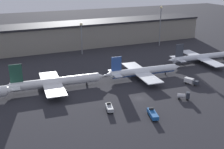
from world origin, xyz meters
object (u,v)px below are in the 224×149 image
object	(u,v)px
service_vehicle_1	(109,108)
airplane_2	(143,71)
service_vehicle_0	(153,114)
airplane_3	(203,57)
service_vehicle_2	(191,81)
airplane_1	(55,82)
service_vehicle_3	(184,96)

from	to	relation	value
service_vehicle_1	airplane_2	bearing A→B (deg)	-34.63
service_vehicle_0	service_vehicle_1	bearing A→B (deg)	63.48
airplane_2	airplane_3	xyz separation A→B (m)	(44.75, 8.30, -0.16)
service_vehicle_1	service_vehicle_2	bearing A→B (deg)	-64.76
airplane_3	service_vehicle_2	size ratio (longest dim) A/B	6.69
airplane_2	service_vehicle_0	size ratio (longest dim) A/B	5.28
airplane_2	service_vehicle_2	bearing A→B (deg)	-42.78
airplane_1	service_vehicle_0	distance (m)	47.72
service_vehicle_0	service_vehicle_3	size ratio (longest dim) A/B	1.57
airplane_2	airplane_3	world-z (taller)	airplane_3
airplane_1	service_vehicle_0	world-z (taller)	airplane_1
airplane_3	service_vehicle_1	size ratio (longest dim) A/B	7.63
airplane_1	service_vehicle_2	xyz separation A→B (m)	(59.30, -19.48, -1.73)
airplane_1	airplane_2	world-z (taller)	airplane_1
airplane_2	service_vehicle_0	bearing A→B (deg)	-110.56
service_vehicle_1	service_vehicle_2	distance (m)	46.47
service_vehicle_0	service_vehicle_2	size ratio (longest dim) A/B	1.13
service_vehicle_0	service_vehicle_3	world-z (taller)	service_vehicle_3
airplane_3	service_vehicle_0	distance (m)	77.00
airplane_2	service_vehicle_0	world-z (taller)	airplane_2
service_vehicle_0	service_vehicle_3	xyz separation A→B (m)	(19.71, 7.90, 0.29)
airplane_2	airplane_3	distance (m)	45.51
service_vehicle_1	service_vehicle_3	bearing A→B (deg)	-81.82
service_vehicle_2	airplane_1	bearing A→B (deg)	-133.90
airplane_1	airplane_3	world-z (taller)	airplane_1
airplane_2	service_vehicle_1	xyz separation A→B (m)	(-29.52, -26.65, -1.83)
airplane_2	service_vehicle_1	size ratio (longest dim) A/B	6.80
service_vehicle_2	airplane_2	bearing A→B (deg)	-162.61
airplane_2	service_vehicle_0	xyz separation A→B (m)	(-17.19, -37.42, -1.81)
service_vehicle_3	airplane_2	bearing A→B (deg)	129.01
airplane_3	service_vehicle_1	world-z (taller)	airplane_3
airplane_1	airplane_2	distance (m)	43.42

